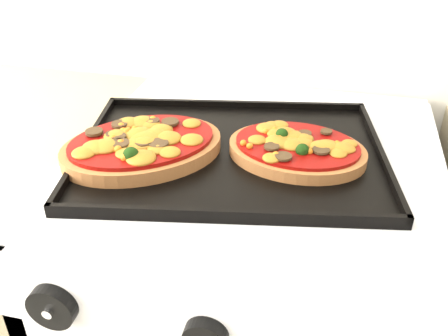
% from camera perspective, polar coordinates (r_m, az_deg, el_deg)
% --- Properties ---
extents(control_panel, '(0.60, 0.02, 0.09)m').
position_cam_1_polar(control_panel, '(0.61, -2.02, -17.34)').
color(control_panel, white).
rests_on(control_panel, stove).
extents(knob_left, '(0.06, 0.02, 0.06)m').
position_cam_1_polar(knob_left, '(0.66, -19.03, -14.79)').
color(knob_left, black).
rests_on(knob_left, control_panel).
extents(baking_tray, '(0.53, 0.43, 0.02)m').
position_cam_1_polar(baking_tray, '(0.80, 0.86, 1.95)').
color(baking_tray, black).
rests_on(baking_tray, stove).
extents(pizza_left, '(0.31, 0.30, 0.04)m').
position_cam_1_polar(pizza_left, '(0.79, -9.34, 2.67)').
color(pizza_left, '#A56739').
rests_on(pizza_left, baking_tray).
extents(pizza_right, '(0.23, 0.18, 0.03)m').
position_cam_1_polar(pizza_right, '(0.78, 8.34, 2.30)').
color(pizza_right, '#A56739').
rests_on(pizza_right, baking_tray).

